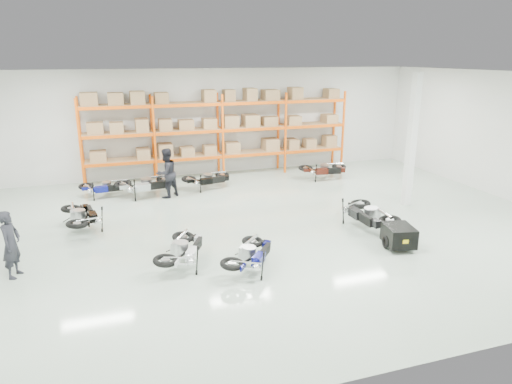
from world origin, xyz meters
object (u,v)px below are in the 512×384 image
object	(u,v)px
trailer	(399,236)
moto_back_a	(105,184)
person_back	(166,173)
moto_back_d	(324,166)
person_left	(11,244)
moto_back_c	(208,176)
moto_touring_right	(368,210)
moto_back_b	(146,181)
moto_blue_centre	(251,250)
moto_black_far_left	(81,212)
moto_silver_left	(183,245)

from	to	relation	value
trailer	moto_back_a	distance (m)	10.51
person_back	moto_back_d	bearing A→B (deg)	150.19
person_left	moto_back_c	bearing A→B (deg)	-27.55
moto_touring_right	moto_back_b	size ratio (longest dim) A/B	1.01
trailer	moto_back_d	bearing A→B (deg)	92.02
moto_blue_centre	moto_black_far_left	world-z (taller)	moto_black_far_left
moto_black_far_left	moto_back_b	bearing A→B (deg)	-135.73
moto_blue_centre	moto_touring_right	world-z (taller)	moto_touring_right
trailer	person_left	world-z (taller)	person_left
moto_back_c	moto_silver_left	bearing A→B (deg)	153.54
person_left	moto_back_b	bearing A→B (deg)	-14.36
moto_blue_centre	moto_back_a	bearing A→B (deg)	-28.28
moto_black_far_left	moto_silver_left	bearing A→B (deg)	116.99
moto_back_a	moto_back_d	bearing A→B (deg)	-94.14
moto_back_b	moto_back_d	world-z (taller)	moto_back_b
moto_touring_right	person_back	xyz separation A→B (m)	(-5.33, 5.02, 0.32)
moto_black_far_left	trailer	size ratio (longest dim) A/B	1.16
person_left	person_back	world-z (taller)	person_back
moto_blue_centre	person_back	size ratio (longest dim) A/B	0.92
moto_silver_left	moto_back_b	xyz separation A→B (m)	(-0.37, 6.25, 0.05)
moto_touring_right	moto_back_c	bearing A→B (deg)	122.38
moto_black_far_left	moto_back_d	world-z (taller)	moto_black_far_left
moto_black_far_left	moto_back_c	distance (m)	5.46
moto_back_a	moto_back_c	bearing A→B (deg)	-94.83
trailer	person_left	size ratio (longest dim) A/B	0.95
moto_blue_centre	moto_back_d	xyz separation A→B (m)	(5.45, 7.16, 0.03)
moto_back_c	person_left	size ratio (longest dim) A/B	1.03
moto_touring_right	moto_back_a	bearing A→B (deg)	141.57
person_left	moto_silver_left	bearing A→B (deg)	-81.45
moto_touring_right	moto_back_d	distance (m)	5.72
moto_touring_right	moto_back_d	size ratio (longest dim) A/B	1.08
moto_silver_left	trailer	bearing A→B (deg)	-161.89
moto_back_d	person_left	xyz separation A→B (m)	(-10.86, -5.79, 0.27)
moto_back_d	person_left	world-z (taller)	person_left
moto_touring_right	person_back	world-z (taller)	person_back
moto_back_d	moto_silver_left	bearing A→B (deg)	140.94
moto_back_a	person_back	xyz separation A→B (m)	(2.15, -0.76, 0.42)
moto_back_c	person_back	size ratio (longest dim) A/B	0.93
moto_blue_centre	moto_back_d	bearing A→B (deg)	-89.83
moto_back_b	moto_black_far_left	bearing A→B (deg)	134.42
moto_back_b	moto_back_d	distance (m)	7.35
moto_touring_right	moto_silver_left	bearing A→B (deg)	-172.40
moto_blue_centre	moto_back_b	world-z (taller)	moto_back_b
moto_touring_right	person_back	size ratio (longest dim) A/B	1.05
moto_silver_left	moto_back_b	distance (m)	6.27
moto_silver_left	moto_back_c	world-z (taller)	moto_silver_left
moto_back_d	person_back	world-z (taller)	person_back
moto_blue_centre	moto_silver_left	bearing A→B (deg)	11.37
moto_back_a	moto_back_c	world-z (taller)	moto_back_c
moto_blue_centre	moto_back_c	bearing A→B (deg)	-56.37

